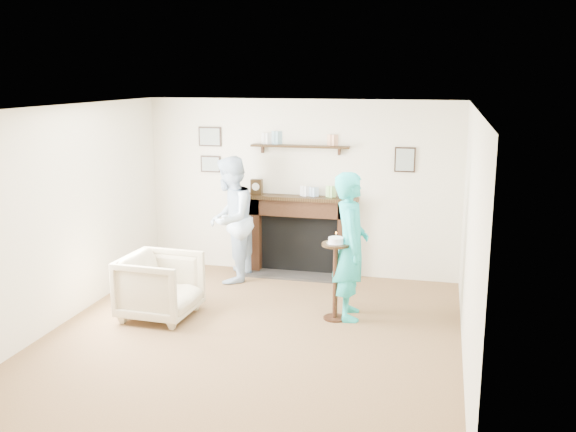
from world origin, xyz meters
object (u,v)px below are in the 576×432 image
object	(u,v)px
armchair	(162,317)
pedestal_table	(336,266)
man	(231,280)
woman	(349,316)

from	to	relation	value
armchair	pedestal_table	bearing A→B (deg)	-75.25
armchair	pedestal_table	world-z (taller)	pedestal_table
man	woman	xyz separation A→B (m)	(1.82, -0.99, 0.00)
armchair	man	size ratio (longest dim) A/B	0.48
armchair	woman	xyz separation A→B (m)	(2.18, 0.54, 0.00)
pedestal_table	man	bearing A→B (deg)	146.41
man	pedestal_table	xyz separation A→B (m)	(1.66, -1.10, 0.65)
woman	pedestal_table	size ratio (longest dim) A/B	1.65
man	pedestal_table	distance (m)	2.10
woman	man	bearing A→B (deg)	50.97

